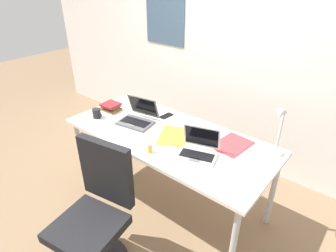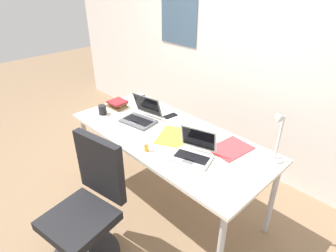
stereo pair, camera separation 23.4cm
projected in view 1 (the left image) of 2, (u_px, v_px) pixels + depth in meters
The scene contains 14 objects.
ground_plane at pixel (168, 200), 2.74m from camera, with size 12.00×12.00×0.00m, color #7A6047.
wall_back at pixel (237, 43), 2.85m from camera, with size 6.00×0.13×2.60m.
desk at pixel (168, 140), 2.41m from camera, with size 1.80×0.80×0.74m.
desk_lamp at pixel (278, 132), 2.03m from camera, with size 0.12×0.18×0.40m.
laptop_by_keyboard at pixel (198, 150), 2.10m from camera, with size 0.34×0.31×0.21m.
laptop_front_right at pixel (138, 118), 2.55m from camera, with size 0.34×0.32×0.22m.
computer_mouse at pixel (133, 98), 3.00m from camera, with size 0.06×0.10×0.03m, color black.
cell_phone at pixel (166, 116), 2.67m from camera, with size 0.06×0.14×0.01m, color black.
pill_bottle at pixel (150, 148), 2.13m from camera, with size 0.04×0.04×0.08m.
book_stack at pixel (111, 107), 2.77m from camera, with size 0.20×0.17×0.07m.
paper_folder_front_right at pixel (232, 144), 2.24m from camera, with size 0.23×0.31×0.01m, color red.
paper_folder_near_mouse at pixel (174, 136), 2.35m from camera, with size 0.23×0.31×0.01m, color gold.
coffee_mug at pixel (97, 113), 2.63m from camera, with size 0.11×0.08×0.09m.
office_chair at pixel (95, 222), 1.99m from camera, with size 0.52×0.57×0.97m.
Camera 1 is at (1.30, -1.58, 1.96)m, focal length 30.25 mm.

